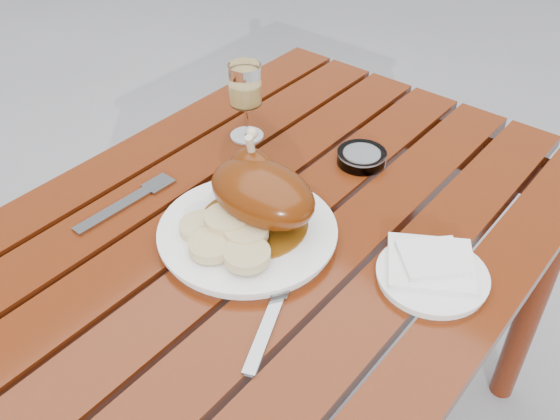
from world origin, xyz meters
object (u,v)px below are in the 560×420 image
object	(u,v)px
dinner_plate	(248,233)
ashtray	(362,157)
side_plate	(432,276)
wine_glass	(246,102)

from	to	relation	value
dinner_plate	ashtray	xyz separation A→B (m)	(0.03, 0.30, 0.00)
dinner_plate	ashtray	bearing A→B (deg)	85.02
dinner_plate	ashtray	world-z (taller)	ashtray
side_plate	ashtray	xyz separation A→B (m)	(-0.26, 0.20, 0.00)
dinner_plate	wine_glass	bearing A→B (deg)	131.60
dinner_plate	side_plate	bearing A→B (deg)	20.03
dinner_plate	side_plate	xyz separation A→B (m)	(0.28, 0.10, -0.00)
side_plate	ashtray	distance (m)	0.32
wine_glass	side_plate	size ratio (longest dim) A/B	0.92
dinner_plate	side_plate	distance (m)	0.30
dinner_plate	ashtray	distance (m)	0.30
dinner_plate	wine_glass	world-z (taller)	wine_glass
side_plate	ashtray	size ratio (longest dim) A/B	1.81
dinner_plate	ashtray	size ratio (longest dim) A/B	3.13
ashtray	side_plate	bearing A→B (deg)	-37.48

